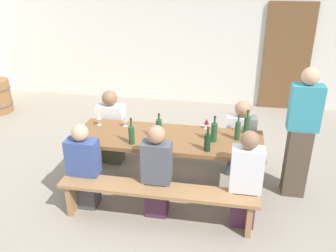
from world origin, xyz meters
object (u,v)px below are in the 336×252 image
Objects in this scene: bench_far at (176,140)px; wine_bottle_2 at (132,135)px; wine_bottle_0 at (214,132)px; wine_bottle_3 at (207,142)px; wooden_door at (287,58)px; tasting_table at (168,142)px; bench_near at (157,195)px; wine_glass_1 at (84,134)px; seated_guest_near_0 at (84,168)px; wine_bottle_5 at (238,130)px; seated_guest_near_1 at (157,173)px; seated_guest_near_2 at (246,181)px; seated_guest_far_1 at (240,140)px; wine_glass_0 at (125,119)px; wine_glass_3 at (99,116)px; wine_bottle_1 at (247,124)px; seated_guest_far_0 at (112,129)px; wine_glass_4 at (207,122)px; wine_bottle_4 at (159,129)px; wine_glass_2 at (252,143)px; standing_host at (301,136)px.

wine_bottle_2 is (-0.40, -0.95, 0.51)m from bench_far.
wine_bottle_3 is at bearing -103.09° from wine_bottle_0.
wooden_door reaches higher than tasting_table.
wine_glass_1 reaches higher than bench_near.
wine_bottle_3 is 1.50m from seated_guest_near_0.
seated_guest_near_1 is (-0.88, -0.63, -0.32)m from wine_bottle_5.
seated_guest_far_1 is at bearing 2.87° from seated_guest_near_2.
seated_guest_near_0 is at bearing -59.10° from seated_guest_far_1.
seated_guest_near_2 is (0.97, 0.15, 0.20)m from bench_near.
wine_glass_3 is (-0.36, -0.03, 0.03)m from wine_glass_0.
wine_bottle_1 is 1.47m from wine_bottle_2.
wooden_door is 1.80× the size of seated_guest_near_2.
wine_glass_3 is (-1.49, 0.46, 0.02)m from wine_bottle_3.
seated_guest_far_1 is at bearing 90.00° from seated_guest_far_0.
tasting_table is 0.77m from bench_near.
wine_bottle_2 is 1.10× the size of wine_bottle_3.
wine_glass_0 is at bearing 175.02° from wine_bottle_5.
wine_bottle_0 reaches higher than wine_glass_3.
bench_near is at bearing -140.23° from wine_bottle_3.
wooden_door is 0.93× the size of bench_near.
wine_glass_4 is at bearing 5.89° from wine_glass_3.
wine_bottle_0 is 0.99× the size of wine_bottle_4.
wine_glass_2 reaches higher than bench_near.
wine_bottle_0 is 1.57m from wine_glass_1.
wine_bottle_3 is 0.91× the size of wine_bottle_4.
wine_bottle_5 is 0.28× the size of seated_guest_near_2.
bench_near is at bearing -134.44° from wine_bottle_1.
wine_glass_0 is at bearing 156.80° from wine_bottle_3.
wooden_door is at bearing 70.42° from wine_bottle_3.
wine_bottle_0 is 0.67m from wine_bottle_4.
bench_far is at bearing 138.12° from wine_glass_2.
wine_glass_3 is at bearing -174.11° from wine_glass_4.
seated_guest_near_1 is at bearing -12.98° from wine_glass_1.
wine_bottle_5 is at bearing 42.56° from bench_near.
seated_guest_near_0 is (0.06, -0.74, -0.36)m from wine_glass_3.
bench_near is 1.89m from standing_host.
tasting_table is at bearing 178.46° from wine_bottle_0.
wine_glass_0 is 0.88m from seated_guest_near_0.
wine_glass_1 is at bearing 159.28° from bench_near.
bench_far is 0.96m from seated_guest_far_0.
wine_bottle_4 is at bearing 33.51° from wine_bottle_2.
seated_guest_far_1 is (0.06, 0.46, -0.35)m from wine_bottle_5.
wine_bottle_3 is (0.51, -0.97, 0.50)m from bench_far.
seated_guest_near_1 is at bearing -37.88° from wine_glass_3.
wine_bottle_2 is at bearing -58.44° from seated_guest_far_1.
wine_glass_2 is at bearing -84.27° from wine_bottle_1.
bench_far is at bearing 46.80° from wine_glass_1.
wine_bottle_4 is 1.24m from seated_guest_far_1.
tasting_table is 2.17× the size of seated_guest_far_1.
wine_bottle_4 reaches higher than tasting_table.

